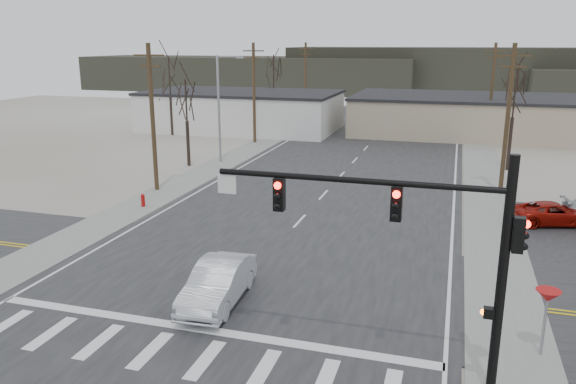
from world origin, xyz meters
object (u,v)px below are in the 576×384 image
(fire_hydrant, at_px, (143,200))
(car_parked_red, at_px, (554,213))
(traffic_signal_mast, at_px, (434,238))
(sedan_crossing, at_px, (218,283))
(car_far_b, at_px, (368,110))
(car_far_a, at_px, (404,129))

(fire_hydrant, relative_size, car_parked_red, 0.19)
(traffic_signal_mast, distance_m, sedan_crossing, 9.56)
(fire_hydrant, relative_size, sedan_crossing, 0.17)
(traffic_signal_mast, height_order, car_parked_red, traffic_signal_mast)
(sedan_crossing, xyz_separation_m, car_far_b, (-3.63, 60.98, -0.12))
(car_far_a, bearing_deg, sedan_crossing, 102.83)
(fire_hydrant, height_order, sedan_crossing, sedan_crossing)
(traffic_signal_mast, bearing_deg, car_parked_red, 71.20)
(traffic_signal_mast, bearing_deg, sedan_crossing, 158.58)
(sedan_crossing, height_order, car_parked_red, sedan_crossing)
(traffic_signal_mast, relative_size, car_far_a, 1.65)
(car_far_b, height_order, car_parked_red, car_far_b)
(car_far_a, bearing_deg, fire_hydrant, 85.13)
(car_far_b, distance_m, car_parked_red, 49.67)
(traffic_signal_mast, relative_size, sedan_crossing, 1.79)
(traffic_signal_mast, height_order, fire_hydrant, traffic_signal_mast)
(fire_hydrant, height_order, car_far_a, car_far_a)
(fire_hydrant, xyz_separation_m, sedan_crossing, (9.93, -11.00, 0.42))
(car_far_a, height_order, car_far_b, car_far_a)
(fire_hydrant, xyz_separation_m, car_far_a, (12.99, 32.61, 0.38))
(traffic_signal_mast, distance_m, fire_hydrant, 23.39)
(traffic_signal_mast, xyz_separation_m, sedan_crossing, (-8.17, 3.20, -3.80))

